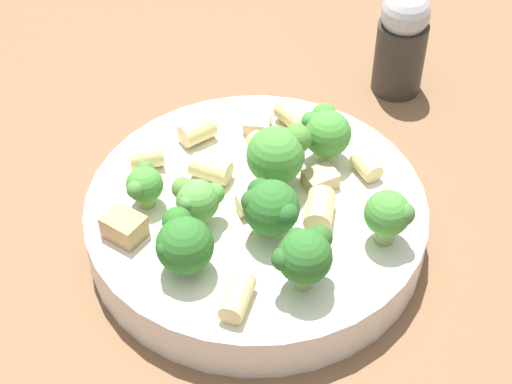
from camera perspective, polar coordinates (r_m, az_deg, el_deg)
name	(u,v)px	position (r m, az deg, el deg)	size (l,w,h in m)	color
ground_plane	(256,237)	(0.58, 0.00, -3.00)	(2.00, 2.00, 0.00)	brown
pasta_bowl	(256,217)	(0.56, 0.00, -1.69)	(0.22, 0.22, 0.03)	silver
broccoli_floret_0	(183,243)	(0.50, -4.88, -3.40)	(0.03, 0.04, 0.04)	#93B766
broccoli_floret_1	(304,255)	(0.49, 3.22, -4.23)	(0.04, 0.03, 0.04)	#84AD60
broccoli_floret_2	(144,184)	(0.54, -7.47, 0.53)	(0.02, 0.03, 0.03)	#84AD60
broccoli_floret_3	(326,131)	(0.57, 4.70, 4.05)	(0.03, 0.04, 0.04)	#9EC175
broccoli_floret_4	(278,153)	(0.55, 1.50, 2.62)	(0.04, 0.04, 0.05)	#9EC175
broccoli_floret_5	(271,207)	(0.52, 1.01, -1.00)	(0.04, 0.04, 0.04)	#9EC175
broccoli_floret_6	(390,215)	(0.52, 8.91, -1.51)	(0.03, 0.03, 0.04)	#84AD60
broccoli_floret_7	(197,199)	(0.53, -3.95, -0.48)	(0.03, 0.03, 0.03)	#93B766
rigatoni_0	(197,131)	(0.59, -3.94, 4.07)	(0.02, 0.02, 0.02)	#E0C67F
rigatoni_1	(320,210)	(0.54, 4.26, -1.18)	(0.02, 0.02, 0.03)	#E0C67F
rigatoni_2	(146,157)	(0.58, -7.34, 2.34)	(0.02, 0.02, 0.02)	#E0C67F
rigatoni_3	(261,147)	(0.58, 0.31, 3.03)	(0.01, 0.01, 0.02)	#E0C67F
rigatoni_4	(295,118)	(0.60, 2.61, 4.97)	(0.02, 0.02, 0.03)	#E0C67F
rigatoni_5	(263,201)	(0.54, 0.46, -0.58)	(0.01, 0.01, 0.03)	#E0C67F
rigatoni_6	(366,166)	(0.57, 7.37, 1.73)	(0.01, 0.01, 0.02)	#E0C67F
rigatoni_7	(211,169)	(0.56, -3.03, 1.54)	(0.02, 0.02, 0.03)	#E0C67F
rigatoni_8	(237,298)	(0.49, -1.25, -7.05)	(0.01, 0.01, 0.03)	#E0C67F
chicken_chunk_0	(124,227)	(0.53, -8.78, -2.31)	(0.02, 0.02, 0.02)	tan
chicken_chunk_1	(257,124)	(0.60, 0.09, 4.57)	(0.02, 0.02, 0.01)	tan
chicken_chunk_2	(320,179)	(0.56, 4.31, 0.85)	(0.02, 0.02, 0.01)	tan
pepper_shaker	(402,42)	(0.68, 9.68, 9.86)	(0.04, 0.04, 0.09)	#332D28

